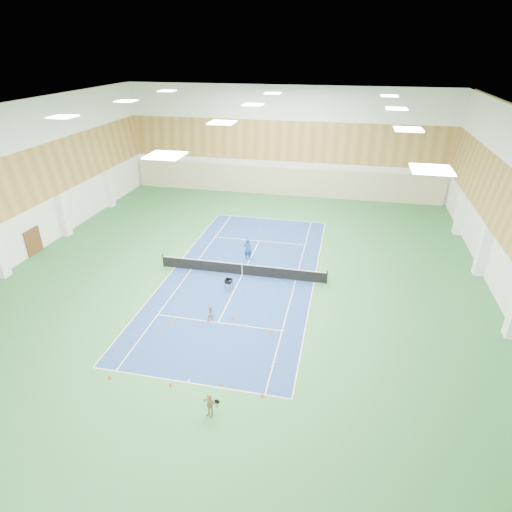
% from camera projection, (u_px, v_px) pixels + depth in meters
% --- Properties ---
extents(ground, '(40.00, 40.00, 0.00)m').
position_uv_depth(ground, '(242.00, 275.00, 32.72)').
color(ground, '#2D6936').
rests_on(ground, ground).
extents(room_shell, '(36.00, 40.00, 12.00)m').
position_uv_depth(room_shell, '(241.00, 200.00, 30.04)').
color(room_shell, white).
rests_on(room_shell, ground).
extents(wood_cladding, '(36.00, 40.00, 8.00)m').
position_uv_depth(wood_cladding, '(240.00, 172.00, 29.15)').
color(wood_cladding, '#AB7D3F').
rests_on(wood_cladding, room_shell).
extents(ceiling_light_grid, '(21.40, 25.40, 0.06)m').
position_uv_depth(ceiling_light_grid, '(239.00, 112.00, 27.40)').
color(ceiling_light_grid, white).
rests_on(ceiling_light_grid, room_shell).
extents(court_surface, '(10.97, 23.77, 0.01)m').
position_uv_depth(court_surface, '(242.00, 275.00, 32.72)').
color(court_surface, navy).
rests_on(court_surface, ground).
extents(tennis_balls_scatter, '(10.57, 22.77, 0.07)m').
position_uv_depth(tennis_balls_scatter, '(242.00, 274.00, 32.70)').
color(tennis_balls_scatter, yellow).
rests_on(tennis_balls_scatter, ground).
extents(tennis_net, '(12.80, 0.10, 1.10)m').
position_uv_depth(tennis_net, '(242.00, 269.00, 32.48)').
color(tennis_net, black).
rests_on(tennis_net, ground).
extents(back_curtain, '(35.40, 0.16, 3.20)m').
position_uv_depth(back_curtain, '(283.00, 182.00, 49.28)').
color(back_curtain, '#C6B793').
rests_on(back_curtain, ground).
extents(door_left_b, '(0.08, 1.80, 2.20)m').
position_uv_depth(door_left_b, '(33.00, 241.00, 35.62)').
color(door_left_b, '#593319').
rests_on(door_left_b, ground).
extents(coach, '(0.73, 0.53, 1.85)m').
position_uv_depth(coach, '(248.00, 249.00, 34.65)').
color(coach, navy).
rests_on(coach, ground).
extents(child_court, '(0.60, 0.56, 0.99)m').
position_uv_depth(child_court, '(211.00, 313.00, 27.22)').
color(child_court, gray).
rests_on(child_court, ground).
extents(child_apron, '(0.80, 0.45, 1.28)m').
position_uv_depth(child_apron, '(210.00, 404.00, 20.13)').
color(child_apron, tan).
rests_on(child_apron, ground).
extents(ball_cart, '(0.53, 0.53, 0.84)m').
position_uv_depth(ball_cart, '(229.00, 284.00, 30.60)').
color(ball_cart, black).
rests_on(ball_cart, ground).
extents(cone_svc_a, '(0.21, 0.21, 0.23)m').
position_uv_depth(cone_svc_a, '(170.00, 320.00, 27.15)').
color(cone_svc_a, orange).
rests_on(cone_svc_a, ground).
extents(cone_svc_b, '(0.22, 0.22, 0.24)m').
position_uv_depth(cone_svc_b, '(208.00, 319.00, 27.26)').
color(cone_svc_b, '#E13E0B').
rests_on(cone_svc_b, ground).
extents(cone_svc_c, '(0.23, 0.23, 0.25)m').
position_uv_depth(cone_svc_c, '(233.00, 318.00, 27.36)').
color(cone_svc_c, '#FF410D').
rests_on(cone_svc_c, ground).
extents(cone_svc_d, '(0.19, 0.19, 0.21)m').
position_uv_depth(cone_svc_d, '(271.00, 332.00, 26.10)').
color(cone_svc_d, '#FF410D').
rests_on(cone_svc_d, ground).
extents(cone_base_a, '(0.22, 0.22, 0.24)m').
position_uv_depth(cone_base_a, '(110.00, 377.00, 22.56)').
color(cone_base_a, '#ED400C').
rests_on(cone_base_a, ground).
extents(cone_base_b, '(0.20, 0.20, 0.22)m').
position_uv_depth(cone_base_b, '(170.00, 384.00, 22.08)').
color(cone_base_b, '#F7410D').
rests_on(cone_base_b, ground).
extents(cone_base_c, '(0.19, 0.19, 0.21)m').
position_uv_depth(cone_base_c, '(221.00, 384.00, 22.12)').
color(cone_base_c, '#DF540B').
rests_on(cone_base_c, ground).
extents(cone_base_d, '(0.23, 0.23, 0.25)m').
position_uv_depth(cone_base_d, '(262.00, 395.00, 21.39)').
color(cone_base_d, '#F35C0C').
rests_on(cone_base_d, ground).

